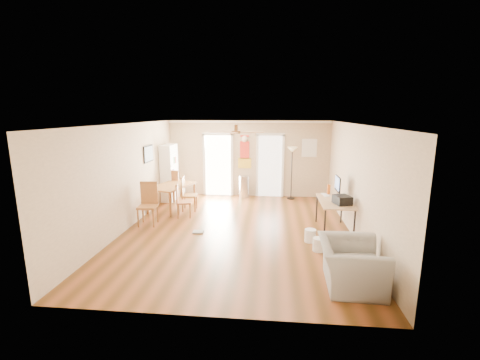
# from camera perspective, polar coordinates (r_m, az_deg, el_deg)

# --- Properties ---
(floor) EXTENTS (7.00, 7.00, 0.00)m
(floor) POSITION_cam_1_polar(r_m,az_deg,el_deg) (8.13, -0.42, -8.83)
(floor) COLOR brown
(floor) RESTS_ON ground
(ceiling) EXTENTS (5.50, 7.00, 0.00)m
(ceiling) POSITION_cam_1_polar(r_m,az_deg,el_deg) (7.62, -0.45, 9.82)
(ceiling) COLOR silver
(ceiling) RESTS_ON floor
(wall_back) EXTENTS (5.50, 0.04, 2.60)m
(wall_back) POSITION_cam_1_polar(r_m,az_deg,el_deg) (11.21, 1.46, 3.74)
(wall_back) COLOR beige
(wall_back) RESTS_ON floor
(wall_front) EXTENTS (5.50, 0.04, 2.60)m
(wall_front) POSITION_cam_1_polar(r_m,az_deg,el_deg) (4.43, -5.30, -8.83)
(wall_front) COLOR beige
(wall_front) RESTS_ON floor
(wall_left) EXTENTS (0.04, 7.00, 2.60)m
(wall_left) POSITION_cam_1_polar(r_m,az_deg,el_deg) (8.51, -19.19, 0.54)
(wall_left) COLOR beige
(wall_left) RESTS_ON floor
(wall_right) EXTENTS (0.04, 7.00, 2.60)m
(wall_right) POSITION_cam_1_polar(r_m,az_deg,el_deg) (7.97, 19.64, -0.21)
(wall_right) COLOR beige
(wall_right) RESTS_ON floor
(crown_molding) EXTENTS (5.50, 7.00, 0.08)m
(crown_molding) POSITION_cam_1_polar(r_m,az_deg,el_deg) (7.62, -0.45, 9.52)
(crown_molding) COLOR white
(crown_molding) RESTS_ON wall_back
(kitchen_doorway) EXTENTS (0.90, 0.10, 2.10)m
(kitchen_doorway) POSITION_cam_1_polar(r_m,az_deg,el_deg) (11.35, -3.84, 2.55)
(kitchen_doorway) COLOR white
(kitchen_doorway) RESTS_ON wall_back
(bathroom_doorway) EXTENTS (0.80, 0.10, 2.10)m
(bathroom_doorway) POSITION_cam_1_polar(r_m,az_deg,el_deg) (11.20, 5.28, 2.40)
(bathroom_doorway) COLOR white
(bathroom_doorway) RESTS_ON wall_back
(wall_decal) EXTENTS (0.46, 0.03, 1.10)m
(wall_decal) POSITION_cam_1_polar(r_m,az_deg,el_deg) (11.16, 0.82, 5.01)
(wall_decal) COLOR red
(wall_decal) RESTS_ON wall_back
(ac_grille) EXTENTS (0.50, 0.04, 0.60)m
(ac_grille) POSITION_cam_1_polar(r_m,az_deg,el_deg) (11.17, 12.06, 5.53)
(ac_grille) COLOR white
(ac_grille) RESTS_ON wall_back
(framed_poster) EXTENTS (0.04, 0.66, 0.48)m
(framed_poster) POSITION_cam_1_polar(r_m,az_deg,el_deg) (9.71, -15.78, 4.46)
(framed_poster) COLOR black
(framed_poster) RESTS_ON wall_left
(ceiling_fan) EXTENTS (1.24, 1.24, 0.20)m
(ceiling_fan) POSITION_cam_1_polar(r_m,az_deg,el_deg) (7.33, -0.70, 8.41)
(ceiling_fan) COLOR #593819
(ceiling_fan) RESTS_ON ceiling
(bookshelf) EXTENTS (0.37, 0.83, 1.84)m
(bookshelf) POSITION_cam_1_polar(r_m,az_deg,el_deg) (10.95, -12.29, 1.28)
(bookshelf) COLOR white
(bookshelf) RESTS_ON floor
(dining_table) EXTENTS (1.26, 1.67, 0.74)m
(dining_table) POSITION_cam_1_polar(r_m,az_deg,el_deg) (9.97, -11.81, -2.95)
(dining_table) COLOR #A56C35
(dining_table) RESTS_ON floor
(dining_chair_right_a) EXTENTS (0.46, 0.46, 1.02)m
(dining_chair_right_a) POSITION_cam_1_polar(r_m,az_deg,el_deg) (9.73, -8.86, -2.37)
(dining_chair_right_a) COLOR #A76D35
(dining_chair_right_a) RESTS_ON floor
(dining_chair_right_b) EXTENTS (0.46, 0.46, 0.95)m
(dining_chair_right_b) POSITION_cam_1_polar(r_m,az_deg,el_deg) (9.15, -9.83, -3.53)
(dining_chair_right_b) COLOR #A76436
(dining_chair_right_b) RESTS_ON floor
(dining_chair_near) EXTENTS (0.48, 0.48, 1.09)m
(dining_chair_near) POSITION_cam_1_polar(r_m,az_deg,el_deg) (8.69, -15.95, -4.13)
(dining_chair_near) COLOR #A05F33
(dining_chair_near) RESTS_ON floor
(dining_chair_far) EXTENTS (0.46, 0.46, 1.05)m
(dining_chair_far) POSITION_cam_1_polar(r_m,az_deg,el_deg) (10.79, -11.44, -0.97)
(dining_chair_far) COLOR #9C6632
(dining_chair_far) RESTS_ON floor
(trash_can) EXTENTS (0.36, 0.36, 0.75)m
(trash_can) POSITION_cam_1_polar(r_m,az_deg,el_deg) (11.11, 0.70, -1.18)
(trash_can) COLOR silver
(trash_can) RESTS_ON floor
(torchiere_lamp) EXTENTS (0.39, 0.39, 1.75)m
(torchiere_lamp) POSITION_cam_1_polar(r_m,az_deg,el_deg) (10.96, 9.05, 1.18)
(torchiere_lamp) COLOR black
(torchiere_lamp) RESTS_ON floor
(computer_desk) EXTENTS (0.72, 1.44, 0.77)m
(computer_desk) POSITION_cam_1_polar(r_m,az_deg,el_deg) (8.27, 16.14, -6.11)
(computer_desk) COLOR tan
(computer_desk) RESTS_ON floor
(imac) EXTENTS (0.17, 0.57, 0.52)m
(imac) POSITION_cam_1_polar(r_m,az_deg,el_deg) (8.52, 16.76, -1.11)
(imac) COLOR black
(imac) RESTS_ON computer_desk
(keyboard) EXTENTS (0.19, 0.39, 0.01)m
(keyboard) POSITION_cam_1_polar(r_m,az_deg,el_deg) (8.65, 14.76, -2.54)
(keyboard) COLOR silver
(keyboard) RESTS_ON computer_desk
(printer) EXTENTS (0.43, 0.47, 0.20)m
(printer) POSITION_cam_1_polar(r_m,az_deg,el_deg) (7.89, 17.50, -3.36)
(printer) COLOR black
(printer) RESTS_ON computer_desk
(orange_bottle) EXTENTS (0.10, 0.10, 0.25)m
(orange_bottle) POSITION_cam_1_polar(r_m,az_deg,el_deg) (8.77, 15.30, -1.57)
(orange_bottle) COLOR orange
(orange_bottle) RESTS_ON computer_desk
(wastebasket_a) EXTENTS (0.26, 0.26, 0.29)m
(wastebasket_a) POSITION_cam_1_polar(r_m,az_deg,el_deg) (7.57, 12.22, -9.52)
(wastebasket_a) COLOR white
(wastebasket_a) RESTS_ON floor
(wastebasket_b) EXTENTS (0.30, 0.30, 0.28)m
(wastebasket_b) POSITION_cam_1_polar(r_m,az_deg,el_deg) (7.13, 13.65, -10.95)
(wastebasket_b) COLOR white
(wastebasket_b) RESTS_ON floor
(floor_cloth) EXTENTS (0.26, 0.21, 0.04)m
(floor_cloth) POSITION_cam_1_polar(r_m,az_deg,el_deg) (8.04, -7.33, -9.02)
(floor_cloth) COLOR gray
(floor_cloth) RESTS_ON floor
(armchair) EXTENTS (1.05, 1.19, 0.75)m
(armchair) POSITION_cam_1_polar(r_m,az_deg,el_deg) (5.88, 18.85, -13.88)
(armchair) COLOR gray
(armchair) RESTS_ON floor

